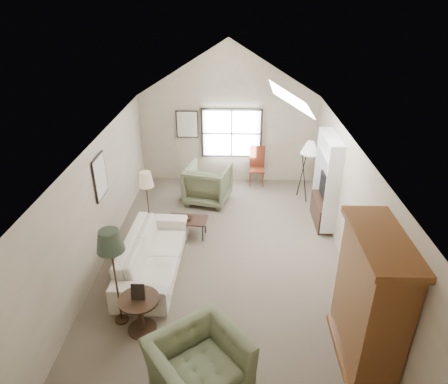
{
  "coord_description": "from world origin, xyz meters",
  "views": [
    {
      "loc": [
        0.23,
        -6.83,
        5.08
      ],
      "look_at": [
        0.0,
        0.4,
        1.4
      ],
      "focal_mm": 32.0,
      "sensor_mm": 36.0,
      "label": 1
    }
  ],
  "objects_px": {
    "armchair_near": "(199,364)",
    "sofa": "(153,254)",
    "armchair_far": "(208,184)",
    "side_table": "(141,314)",
    "coffee_table": "(188,227)",
    "armoire": "(370,302)",
    "side_chair": "(257,166)"
  },
  "relations": [
    {
      "from": "armchair_near",
      "to": "sofa",
      "type": "bearing_deg",
      "value": 76.06
    },
    {
      "from": "armchair_far",
      "to": "side_table",
      "type": "xyz_separation_m",
      "value": [
        -0.79,
        -4.58,
        -0.17
      ]
    },
    {
      "from": "sofa",
      "to": "coffee_table",
      "type": "relative_size",
      "value": 3.02
    },
    {
      "from": "armoire",
      "to": "sofa",
      "type": "distance_m",
      "value": 4.17
    },
    {
      "from": "armoire",
      "to": "side_chair",
      "type": "relative_size",
      "value": 1.98
    },
    {
      "from": "armchair_far",
      "to": "coffee_table",
      "type": "bearing_deg",
      "value": 92.54
    },
    {
      "from": "armoire",
      "to": "sofa",
      "type": "height_order",
      "value": "armoire"
    },
    {
      "from": "sofa",
      "to": "armchair_far",
      "type": "bearing_deg",
      "value": -15.28
    },
    {
      "from": "armchair_near",
      "to": "armchair_far",
      "type": "height_order",
      "value": "armchair_far"
    },
    {
      "from": "sofa",
      "to": "coffee_table",
      "type": "xyz_separation_m",
      "value": [
        0.55,
        1.26,
        -0.16
      ]
    },
    {
      "from": "side_table",
      "to": "side_chair",
      "type": "height_order",
      "value": "side_chair"
    },
    {
      "from": "armchair_far",
      "to": "coffee_table",
      "type": "distance_m",
      "value": 1.77
    },
    {
      "from": "armchair_far",
      "to": "side_table",
      "type": "bearing_deg",
      "value": 93.9
    },
    {
      "from": "sofa",
      "to": "armchair_far",
      "type": "relative_size",
      "value": 2.38
    },
    {
      "from": "armoire",
      "to": "coffee_table",
      "type": "distance_m",
      "value": 4.55
    },
    {
      "from": "armchair_far",
      "to": "side_table",
      "type": "distance_m",
      "value": 4.65
    },
    {
      "from": "armoire",
      "to": "armchair_far",
      "type": "bearing_deg",
      "value": 118.12
    },
    {
      "from": "armchair_near",
      "to": "side_table",
      "type": "height_order",
      "value": "armchair_near"
    },
    {
      "from": "coffee_table",
      "to": "side_chair",
      "type": "height_order",
      "value": "side_chair"
    },
    {
      "from": "armchair_far",
      "to": "side_chair",
      "type": "distance_m",
      "value": 1.73
    },
    {
      "from": "coffee_table",
      "to": "side_chair",
      "type": "relative_size",
      "value": 0.79
    },
    {
      "from": "armoire",
      "to": "coffee_table",
      "type": "bearing_deg",
      "value": 132.48
    },
    {
      "from": "side_table",
      "to": "sofa",
      "type": "bearing_deg",
      "value": 93.58
    },
    {
      "from": "sofa",
      "to": "side_table",
      "type": "distance_m",
      "value": 1.6
    },
    {
      "from": "armchair_near",
      "to": "side_table",
      "type": "xyz_separation_m",
      "value": [
        -1.05,
        1.0,
        -0.08
      ]
    },
    {
      "from": "sofa",
      "to": "side_table",
      "type": "xyz_separation_m",
      "value": [
        0.1,
        -1.6,
        -0.05
      ]
    },
    {
      "from": "armoire",
      "to": "sofa",
      "type": "xyz_separation_m",
      "value": [
        -3.57,
        2.03,
        -0.71
      ]
    },
    {
      "from": "side_table",
      "to": "armoire",
      "type": "bearing_deg",
      "value": -7.1
    },
    {
      "from": "armchair_far",
      "to": "side_chair",
      "type": "height_order",
      "value": "side_chair"
    },
    {
      "from": "side_table",
      "to": "coffee_table",
      "type": "bearing_deg",
      "value": 80.99
    },
    {
      "from": "armoire",
      "to": "side_table",
      "type": "relative_size",
      "value": 3.32
    },
    {
      "from": "sofa",
      "to": "armchair_near",
      "type": "bearing_deg",
      "value": -154.82
    }
  ]
}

